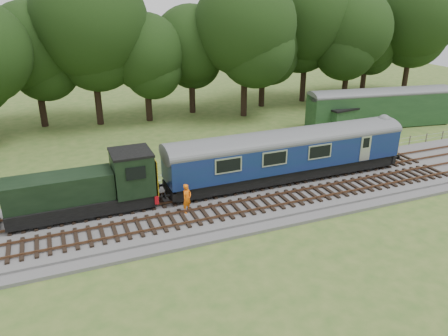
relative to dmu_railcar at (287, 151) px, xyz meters
name	(u,v)px	position (x,y,z in m)	size (l,w,h in m)	color
ground	(227,203)	(-5.29, -1.40, -2.61)	(120.00, 120.00, 0.00)	#3C6023
ballast	(227,201)	(-5.29, -1.40, -2.43)	(70.00, 7.00, 0.35)	#4C4C4F
track_north	(219,190)	(-5.29, 0.00, -2.19)	(67.20, 2.40, 0.21)	black
track_south	(237,208)	(-5.29, -3.00, -2.19)	(67.20, 2.40, 0.21)	black
fence	(205,179)	(-5.29, 3.10, -2.61)	(64.00, 0.12, 1.00)	#6B6054
tree_line	(151,120)	(-5.29, 20.60, -2.61)	(70.00, 8.00, 18.00)	black
dmu_railcar	(287,151)	(0.00, 0.00, 0.00)	(18.05, 2.86, 3.88)	black
shunter_loco	(89,189)	(-13.93, 0.00, -0.63)	(8.91, 2.60, 3.38)	black
worker	(187,198)	(-8.33, -2.21, -1.30)	(0.70, 0.46, 1.92)	orange
parked_coach	(380,106)	(16.36, 9.39, -0.40)	(15.62, 5.08, 3.93)	#1B3B1D
shed	(337,118)	(11.50, 9.88, -1.36)	(3.36, 3.36, 2.46)	#1B3B1D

